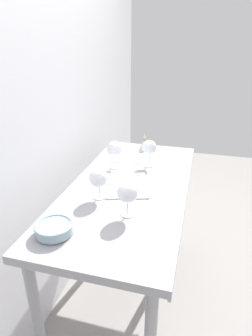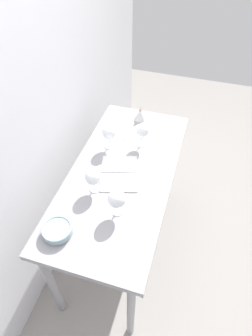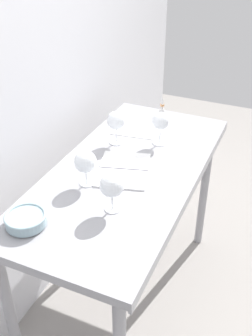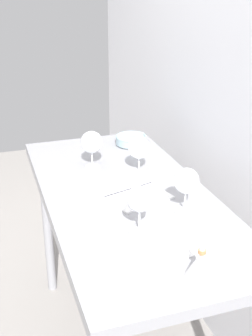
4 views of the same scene
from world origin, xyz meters
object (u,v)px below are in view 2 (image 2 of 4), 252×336
at_px(open_notebook, 119,173).
at_px(tasting_sheet_upper, 124,132).
at_px(decanter_funnel, 140,115).
at_px(wine_glass_far_right, 109,133).
at_px(wine_glass_near_left, 117,199).
at_px(wine_glass_far_left, 93,177).
at_px(wine_glass_near_right, 142,131).
at_px(tasting_bowl, 57,230).

height_order(open_notebook, tasting_sheet_upper, open_notebook).
bearing_deg(decanter_funnel, open_notebook, -177.86).
distance_m(wine_glass_far_right, tasting_sheet_upper, 0.22).
distance_m(wine_glass_near_left, wine_glass_far_left, 0.22).
xyz_separation_m(wine_glass_far_left, open_notebook, (0.17, -0.10, -0.11)).
bearing_deg(wine_glass_near_right, wine_glass_near_left, -178.71).
xyz_separation_m(wine_glass_near_left, tasting_bowl, (-0.22, 0.26, -0.09)).
relative_size(wine_glass_near_left, wine_glass_far_left, 1.04).
height_order(wine_glass_near_left, tasting_sheet_upper, wine_glass_near_left).
bearing_deg(wine_glass_near_left, wine_glass_far_right, 23.37).
bearing_deg(tasting_bowl, open_notebook, -19.93).
bearing_deg(decanter_funnel, wine_glass_near_right, -162.59).
bearing_deg(wine_glass_far_right, open_notebook, -147.94).
height_order(wine_glass_near_left, open_notebook, wine_glass_near_left).
bearing_deg(wine_glass_near_right, decanter_funnel, 17.41).
xyz_separation_m(wine_glass_far_left, decanter_funnel, (0.76, -0.08, -0.07)).
distance_m(wine_glass_near_right, tasting_bowl, 0.86).
bearing_deg(tasting_sheet_upper, open_notebook, -174.77).
relative_size(wine_glass_near_right, tasting_sheet_upper, 0.67).
relative_size(wine_glass_far_right, decanter_funnel, 1.33).
xyz_separation_m(wine_glass_far_right, tasting_sheet_upper, (0.17, -0.05, -0.12)).
height_order(wine_glass_near_right, wine_glass_far_left, wine_glass_near_right).
bearing_deg(decanter_funnel, tasting_sheet_upper, 159.01).
xyz_separation_m(wine_glass_far_right, decanter_funnel, (0.36, -0.12, -0.08)).
bearing_deg(tasting_bowl, tasting_sheet_upper, -5.61).
xyz_separation_m(wine_glass_near_right, tasting_sheet_upper, (0.09, 0.16, -0.12)).
relative_size(wine_glass_far_right, tasting_sheet_upper, 0.68).
relative_size(wine_glass_far_left, tasting_bowl, 1.02).
height_order(wine_glass_near_left, tasting_bowl, wine_glass_near_left).
bearing_deg(wine_glass_far_right, wine_glass_far_left, -174.40).
relative_size(wine_glass_near_right, tasting_bowl, 1.07).
bearing_deg(open_notebook, decanter_funnel, -14.02).
relative_size(wine_glass_near_left, wine_glass_far_right, 0.98).
bearing_deg(open_notebook, wine_glass_far_right, 15.89).
height_order(wine_glass_near_right, wine_glass_near_left, wine_glass_near_right).
bearing_deg(wine_glass_far_left, tasting_sheet_upper, -0.94).
height_order(wine_glass_near_right, tasting_bowl, wine_glass_near_right).
xyz_separation_m(wine_glass_far_right, open_notebook, (-0.23, -0.14, -0.12)).
bearing_deg(wine_glass_far_right, wine_glass_near_right, -68.47).
bearing_deg(wine_glass_far_right, decanter_funnel, -18.36).
xyz_separation_m(wine_glass_near_right, open_notebook, (-0.31, 0.07, -0.12)).
relative_size(wine_glass_near_left, tasting_bowl, 1.06).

